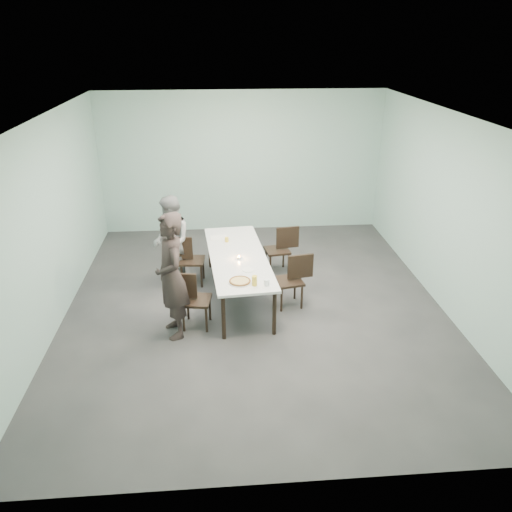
{
  "coord_description": "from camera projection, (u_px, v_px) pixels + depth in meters",
  "views": [
    {
      "loc": [
        -0.55,
        -7.03,
        4.09
      ],
      "look_at": [
        0.0,
        -0.25,
        1.0
      ],
      "focal_mm": 35.0,
      "sensor_mm": 36.0,
      "label": 1
    }
  ],
  "objects": [
    {
      "name": "pizza",
      "position": [
        240.0,
        281.0,
        7.23
      ],
      "size": [
        0.34,
        0.34,
        0.04
      ],
      "color": "white",
      "rests_on": "table"
    },
    {
      "name": "chair_far_left",
      "position": [
        187.0,
        257.0,
        8.64
      ],
      "size": [
        0.63,
        0.45,
        0.87
      ],
      "rotation": [
        0.0,
        0.0,
        -0.08
      ],
      "color": "black",
      "rests_on": "ground"
    },
    {
      "name": "table",
      "position": [
        238.0,
        259.0,
        8.11
      ],
      "size": [
        1.11,
        2.67,
        0.75
      ],
      "rotation": [
        0.0,
        0.0,
        0.08
      ],
      "color": "white",
      "rests_on": "ground"
    },
    {
      "name": "ground",
      "position": [
        255.0,
        306.0,
        8.11
      ],
      "size": [
        7.0,
        7.0,
        0.0
      ],
      "primitive_type": "plane",
      "color": "#333335",
      "rests_on": "ground"
    },
    {
      "name": "beer_glass",
      "position": [
        255.0,
        281.0,
        7.12
      ],
      "size": [
        0.08,
        0.08,
        0.15
      ],
      "primitive_type": "cylinder",
      "color": "gold",
      "rests_on": "table"
    },
    {
      "name": "chair_near_left",
      "position": [
        191.0,
        296.0,
        7.37
      ],
      "size": [
        0.64,
        0.48,
        0.87
      ],
      "rotation": [
        0.0,
        0.0,
        -0.14
      ],
      "color": "black",
      "rests_on": "ground"
    },
    {
      "name": "diner_far",
      "position": [
        171.0,
        241.0,
        8.57
      ],
      "size": [
        0.76,
        0.88,
        1.57
      ],
      "primitive_type": "imported",
      "rotation": [
        0.0,
        0.0,
        -1.34
      ],
      "color": "gray",
      "rests_on": "ground"
    },
    {
      "name": "water_tumbler",
      "position": [
        267.0,
        282.0,
        7.14
      ],
      "size": [
        0.08,
        0.08,
        0.09
      ],
      "primitive_type": "cylinder",
      "color": "silver",
      "rests_on": "table"
    },
    {
      "name": "menu",
      "position": [
        219.0,
        238.0,
        8.78
      ],
      "size": [
        0.32,
        0.24,
        0.01
      ],
      "primitive_type": "cube",
      "rotation": [
        0.0,
        0.0,
        0.08
      ],
      "color": "silver",
      "rests_on": "table"
    },
    {
      "name": "chair_near_right",
      "position": [
        294.0,
        277.0,
        7.95
      ],
      "size": [
        0.64,
        0.49,
        0.87
      ],
      "rotation": [
        0.0,
        0.0,
        3.32
      ],
      "color": "black",
      "rests_on": "ground"
    },
    {
      "name": "chair_far_right",
      "position": [
        282.0,
        246.0,
        9.06
      ],
      "size": [
        0.64,
        0.48,
        0.87
      ],
      "rotation": [
        0.0,
        0.0,
        3.28
      ],
      "color": "black",
      "rests_on": "ground"
    },
    {
      "name": "side_plate",
      "position": [
        248.0,
        270.0,
        7.6
      ],
      "size": [
        0.18,
        0.18,
        0.01
      ],
      "primitive_type": "cylinder",
      "color": "white",
      "rests_on": "table"
    },
    {
      "name": "amber_tumbler",
      "position": [
        227.0,
        240.0,
        8.61
      ],
      "size": [
        0.07,
        0.07,
        0.08
      ],
      "primitive_type": "cylinder",
      "color": "gold",
      "rests_on": "table"
    },
    {
      "name": "tealight",
      "position": [
        239.0,
        258.0,
        7.96
      ],
      "size": [
        0.06,
        0.06,
        0.05
      ],
      "color": "silver",
      "rests_on": "table"
    },
    {
      "name": "diner_near",
      "position": [
        172.0,
        276.0,
        7.0
      ],
      "size": [
        0.63,
        0.78,
        1.87
      ],
      "primitive_type": "imported",
      "rotation": [
        0.0,
        0.0,
        -1.27
      ],
      "color": "black",
      "rests_on": "ground"
    },
    {
      "name": "room_shell",
      "position": [
        255.0,
        185.0,
        7.28
      ],
      "size": [
        6.02,
        7.02,
        3.01
      ],
      "color": "#9AC2BB",
      "rests_on": "ground"
    }
  ]
}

